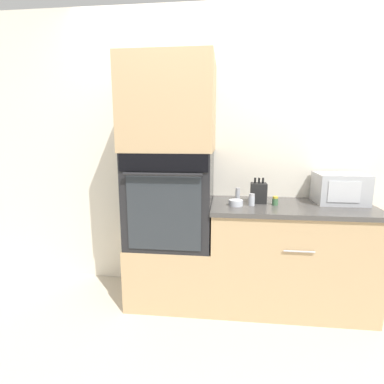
{
  "coord_description": "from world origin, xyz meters",
  "views": [
    {
      "loc": [
        0.1,
        -2.1,
        1.43
      ],
      "look_at": [
        -0.16,
        0.21,
        0.97
      ],
      "focal_mm": 28.0,
      "sensor_mm": 36.0,
      "label": 1
    }
  ],
  "objects_px": {
    "wall_oven": "(171,197)",
    "bowl": "(236,203)",
    "condiment_jar_mid": "(275,201)",
    "condiment_jar_near": "(238,194)",
    "microwave": "(340,188)",
    "condiment_jar_far": "(252,200)",
    "knife_block": "(259,193)"
  },
  "relations": [
    {
      "from": "wall_oven",
      "to": "condiment_jar_near",
      "type": "distance_m",
      "value": 0.58
    },
    {
      "from": "microwave",
      "to": "bowl",
      "type": "bearing_deg",
      "value": -166.94
    },
    {
      "from": "microwave",
      "to": "bowl",
      "type": "distance_m",
      "value": 0.87
    },
    {
      "from": "knife_block",
      "to": "condiment_jar_near",
      "type": "height_order",
      "value": "knife_block"
    },
    {
      "from": "wall_oven",
      "to": "condiment_jar_mid",
      "type": "relative_size",
      "value": 10.76
    },
    {
      "from": "condiment_jar_mid",
      "to": "bowl",
      "type": "bearing_deg",
      "value": -170.4
    },
    {
      "from": "knife_block",
      "to": "condiment_jar_near",
      "type": "distance_m",
      "value": 0.2
    },
    {
      "from": "bowl",
      "to": "condiment_jar_near",
      "type": "height_order",
      "value": "condiment_jar_near"
    },
    {
      "from": "microwave",
      "to": "condiment_jar_near",
      "type": "relative_size",
      "value": 3.78
    },
    {
      "from": "bowl",
      "to": "condiment_jar_far",
      "type": "height_order",
      "value": "condiment_jar_far"
    },
    {
      "from": "knife_block",
      "to": "condiment_jar_far",
      "type": "bearing_deg",
      "value": -120.22
    },
    {
      "from": "condiment_jar_mid",
      "to": "wall_oven",
      "type": "bearing_deg",
      "value": 178.87
    },
    {
      "from": "wall_oven",
      "to": "microwave",
      "type": "xyz_separation_m",
      "value": [
        1.38,
        0.13,
        0.08
      ]
    },
    {
      "from": "wall_oven",
      "to": "bowl",
      "type": "bearing_deg",
      "value": -7.4
    },
    {
      "from": "microwave",
      "to": "condiment_jar_near",
      "type": "height_order",
      "value": "microwave"
    },
    {
      "from": "knife_block",
      "to": "bowl",
      "type": "xyz_separation_m",
      "value": [
        -0.19,
        -0.12,
        -0.06
      ]
    },
    {
      "from": "bowl",
      "to": "condiment_jar_far",
      "type": "distance_m",
      "value": 0.13
    },
    {
      "from": "bowl",
      "to": "condiment_jar_mid",
      "type": "xyz_separation_m",
      "value": [
        0.31,
        0.05,
        0.01
      ]
    },
    {
      "from": "condiment_jar_far",
      "to": "wall_oven",
      "type": "bearing_deg",
      "value": 175.47
    },
    {
      "from": "bowl",
      "to": "condiment_jar_mid",
      "type": "height_order",
      "value": "condiment_jar_mid"
    },
    {
      "from": "microwave",
      "to": "knife_block",
      "type": "relative_size",
      "value": 1.85
    },
    {
      "from": "wall_oven",
      "to": "knife_block",
      "type": "relative_size",
      "value": 3.69
    },
    {
      "from": "microwave",
      "to": "condiment_jar_far",
      "type": "distance_m",
      "value": 0.75
    },
    {
      "from": "condiment_jar_mid",
      "to": "condiment_jar_far",
      "type": "xyz_separation_m",
      "value": [
        -0.19,
        -0.04,
        0.01
      ]
    },
    {
      "from": "microwave",
      "to": "condiment_jar_mid",
      "type": "bearing_deg",
      "value": -164.96
    },
    {
      "from": "microwave",
      "to": "bowl",
      "type": "relative_size",
      "value": 3.47
    },
    {
      "from": "knife_block",
      "to": "condiment_jar_near",
      "type": "xyz_separation_m",
      "value": [
        -0.16,
        0.1,
        -0.03
      ]
    },
    {
      "from": "wall_oven",
      "to": "condiment_jar_mid",
      "type": "bearing_deg",
      "value": -1.13
    },
    {
      "from": "condiment_jar_near",
      "to": "wall_oven",
      "type": "bearing_deg",
      "value": -164.15
    },
    {
      "from": "knife_block",
      "to": "bowl",
      "type": "distance_m",
      "value": 0.23
    },
    {
      "from": "wall_oven",
      "to": "bowl",
      "type": "xyz_separation_m",
      "value": [
        0.53,
        -0.07,
        -0.02
      ]
    },
    {
      "from": "condiment_jar_near",
      "to": "knife_block",
      "type": "bearing_deg",
      "value": -31.89
    }
  ]
}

